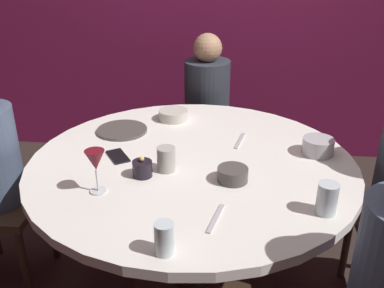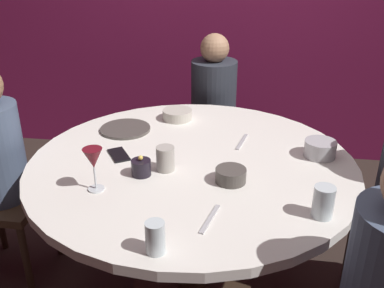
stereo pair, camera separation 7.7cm
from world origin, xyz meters
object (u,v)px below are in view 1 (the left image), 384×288
at_px(cell_phone, 118,156).
at_px(bowl_salad_center, 173,115).
at_px(dining_table, 192,187).
at_px(dinner_plate, 122,130).
at_px(cup_by_right_diner, 327,199).
at_px(candle_holder, 142,168).
at_px(wine_glass, 95,162).
at_px(cup_by_left_diner, 164,238).
at_px(bowl_small_white, 233,174).
at_px(seated_diner_back, 207,99).
at_px(bowl_serving_large, 318,146).
at_px(cup_near_candle, 166,159).

height_order(cell_phone, bowl_salad_center, bowl_salad_center).
bearing_deg(dining_table, dinner_plate, 143.62).
height_order(dinner_plate, bowl_salad_center, bowl_salad_center).
xyz_separation_m(dining_table, dinner_plate, (-0.38, 0.28, 0.14)).
height_order(dining_table, cup_by_right_diner, cup_by_right_diner).
relative_size(candle_holder, cell_phone, 0.63).
relative_size(wine_glass, cup_by_left_diner, 1.62).
height_order(dining_table, bowl_small_white, bowl_small_white).
bearing_deg(candle_holder, cell_phone, 132.59).
relative_size(candle_holder, bowl_small_white, 0.71).
relative_size(seated_diner_back, cell_phone, 7.88).
bearing_deg(seated_diner_back, cup_by_right_diner, 21.15).
distance_m(bowl_serving_large, cup_by_right_diner, 0.48).
relative_size(bowl_salad_center, cup_by_right_diner, 1.34).
bearing_deg(cup_near_candle, candle_holder, -147.61).
xyz_separation_m(dining_table, cup_by_left_diner, (-0.02, -0.63, 0.19)).
xyz_separation_m(seated_diner_back, bowl_serving_large, (0.56, -0.85, 0.09)).
height_order(candle_holder, cup_by_left_diner, cup_by_left_diner).
bearing_deg(wine_glass, bowl_salad_center, 76.35).
xyz_separation_m(seated_diner_back, wine_glass, (-0.33, -1.27, 0.18)).
height_order(bowl_salad_center, bowl_small_white, bowl_small_white).
height_order(dinner_plate, cup_by_right_diner, cup_by_right_diner).
bearing_deg(dinner_plate, cup_by_right_diner, -35.50).
distance_m(candle_holder, wine_glass, 0.22).
distance_m(cell_phone, cup_by_left_diner, 0.70).
bearing_deg(cup_by_left_diner, candle_holder, 109.30).
distance_m(wine_glass, cup_near_candle, 0.32).
distance_m(dining_table, cell_phone, 0.36).
distance_m(dinner_plate, bowl_serving_large, 0.96).
bearing_deg(bowl_salad_center, seated_diner_back, 73.51).
bearing_deg(cell_phone, candle_holder, 99.63).
xyz_separation_m(bowl_serving_large, cup_by_right_diner, (-0.05, -0.48, 0.02)).
bearing_deg(bowl_small_white, cup_near_candle, 167.70).
distance_m(bowl_salad_center, cup_near_candle, 0.57).
relative_size(cell_phone, bowl_serving_large, 0.99).
xyz_separation_m(bowl_salad_center, cup_by_left_diner, (0.12, -1.10, 0.03)).
xyz_separation_m(bowl_small_white, cup_by_left_diner, (-0.20, -0.47, 0.03)).
distance_m(candle_holder, bowl_serving_large, 0.80).
xyz_separation_m(dinner_plate, cup_by_right_diner, (0.90, -0.64, 0.05)).
xyz_separation_m(wine_glass, cup_by_left_diner, (0.31, -0.33, -0.07)).
distance_m(dining_table, candle_holder, 0.30).
bearing_deg(dining_table, bowl_salad_center, 107.44).
distance_m(bowl_salad_center, cup_by_right_diner, 1.06).
bearing_deg(bowl_serving_large, bowl_small_white, -143.21).
relative_size(dining_table, cup_by_left_diner, 13.26).
bearing_deg(bowl_salad_center, wine_glass, -103.65).
bearing_deg(bowl_salad_center, dinner_plate, -141.65).
height_order(bowl_small_white, cup_by_right_diner, cup_by_right_diner).
relative_size(wine_glass, bowl_salad_center, 1.12).
bearing_deg(seated_diner_back, dining_table, 0.00).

